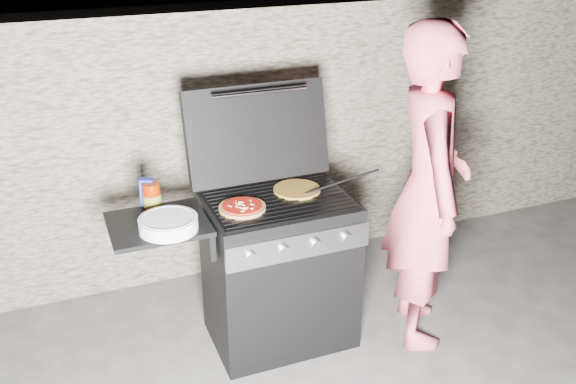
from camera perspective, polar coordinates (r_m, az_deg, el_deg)
name	(u,v)px	position (r m, az deg, el deg)	size (l,w,h in m)	color
ground	(280,335)	(3.99, -0.68, -12.61)	(50.00, 50.00, 0.00)	#3F3C39
stone_wall	(225,140)	(4.44, -5.61, 4.59)	(8.00, 0.35, 1.80)	gray
gas_grill	(239,280)	(3.66, -4.41, -7.77)	(1.34, 0.79, 0.91)	black
pizza_topped	(242,207)	(3.41, -4.09, -1.33)	(0.25, 0.25, 0.03)	tan
pizza_plain	(297,189)	(3.62, 0.81, 0.23)	(0.27, 0.27, 0.01)	gold
sauce_jar	(152,196)	(3.48, -12.01, -0.34)	(0.10, 0.10, 0.15)	#7C1B01
blue_carton	(148,193)	(3.51, -12.38, -0.05)	(0.07, 0.04, 0.16)	#1B2DAB
plate_stack	(168,224)	(3.26, -10.59, -2.80)	(0.30, 0.30, 0.07)	white
person	(428,189)	(3.66, 12.35, 0.26)	(0.68, 0.45, 1.88)	#E6596A
tongs	(338,182)	(3.62, 4.50, 0.92)	(0.01, 0.01, 0.51)	black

